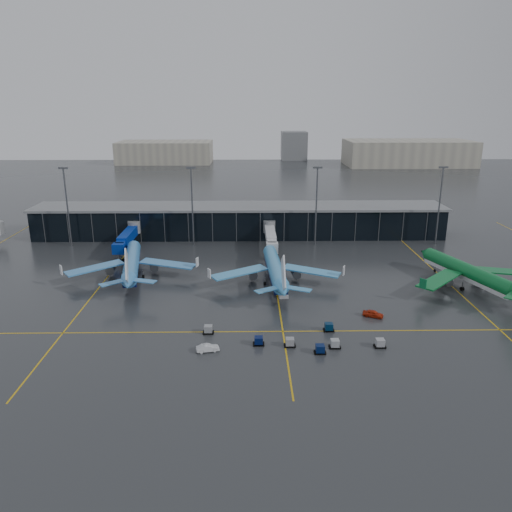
{
  "coord_description": "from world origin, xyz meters",
  "views": [
    {
      "loc": [
        2.99,
        -108.11,
        45.27
      ],
      "look_at": [
        5.0,
        18.0,
        6.0
      ],
      "focal_mm": 35.0,
      "sensor_mm": 36.0,
      "label": 1
    }
  ],
  "objects_px": {
    "mobile_airstair": "(283,294)",
    "baggage_carts": "(302,340)",
    "airliner_klm_near": "(275,260)",
    "service_van_white": "(208,348)",
    "airliner_aer_lingus": "(469,263)",
    "service_van_red": "(373,314)",
    "airliner_arkefly": "(131,254)"
  },
  "relations": [
    {
      "from": "airliner_arkefly",
      "to": "service_van_red",
      "type": "bearing_deg",
      "value": -35.07
    },
    {
      "from": "airliner_aer_lingus",
      "to": "service_van_white",
      "type": "xyz_separation_m",
      "value": [
        -63.19,
        -33.53,
        -5.67
      ]
    },
    {
      "from": "baggage_carts",
      "to": "service_van_red",
      "type": "relative_size",
      "value": 7.95
    },
    {
      "from": "airliner_klm_near",
      "to": "airliner_aer_lingus",
      "type": "bearing_deg",
      "value": -7.45
    },
    {
      "from": "airliner_aer_lingus",
      "to": "mobile_airstair",
      "type": "bearing_deg",
      "value": 169.38
    },
    {
      "from": "airliner_arkefly",
      "to": "service_van_red",
      "type": "height_order",
      "value": "airliner_arkefly"
    },
    {
      "from": "service_van_red",
      "to": "service_van_white",
      "type": "xyz_separation_m",
      "value": [
        -35.03,
        -15.2,
        -0.05
      ]
    },
    {
      "from": "airliner_arkefly",
      "to": "baggage_carts",
      "type": "height_order",
      "value": "airliner_arkefly"
    },
    {
      "from": "airliner_klm_near",
      "to": "mobile_airstair",
      "type": "bearing_deg",
      "value": -84.27
    },
    {
      "from": "mobile_airstair",
      "to": "service_van_white",
      "type": "distance_m",
      "value": 31.84
    },
    {
      "from": "airliner_arkefly",
      "to": "airliner_klm_near",
      "type": "bearing_deg",
      "value": -17.73
    },
    {
      "from": "airliner_aer_lingus",
      "to": "airliner_klm_near",
      "type": "bearing_deg",
      "value": 157.42
    },
    {
      "from": "service_van_red",
      "to": "airliner_arkefly",
      "type": "bearing_deg",
      "value": 90.48
    },
    {
      "from": "baggage_carts",
      "to": "airliner_aer_lingus",
      "type": "bearing_deg",
      "value": 34.13
    },
    {
      "from": "airliner_arkefly",
      "to": "service_van_white",
      "type": "relative_size",
      "value": 9.44
    },
    {
      "from": "airliner_klm_near",
      "to": "mobile_airstair",
      "type": "relative_size",
      "value": 11.65
    },
    {
      "from": "service_van_white",
      "to": "airliner_arkefly",
      "type": "bearing_deg",
      "value": 16.22
    },
    {
      "from": "service_van_red",
      "to": "service_van_white",
      "type": "distance_m",
      "value": 38.18
    },
    {
      "from": "airliner_klm_near",
      "to": "service_van_white",
      "type": "height_order",
      "value": "airliner_klm_near"
    },
    {
      "from": "airliner_arkefly",
      "to": "airliner_aer_lingus",
      "type": "bearing_deg",
      "value": -15.94
    },
    {
      "from": "service_van_red",
      "to": "service_van_white",
      "type": "height_order",
      "value": "service_van_red"
    },
    {
      "from": "airliner_arkefly",
      "to": "baggage_carts",
      "type": "relative_size",
      "value": 1.14
    },
    {
      "from": "airliner_arkefly",
      "to": "service_van_white",
      "type": "xyz_separation_m",
      "value": [
        23.5,
        -42.68,
        -5.55
      ]
    },
    {
      "from": "airliner_aer_lingus",
      "to": "baggage_carts",
      "type": "xyz_separation_m",
      "value": [
        -44.99,
        -30.49,
        -5.62
      ]
    },
    {
      "from": "airliner_aer_lingus",
      "to": "baggage_carts",
      "type": "distance_m",
      "value": 54.64
    },
    {
      "from": "airliner_aer_lingus",
      "to": "mobile_airstair",
      "type": "xyz_separation_m",
      "value": [
        -47.06,
        -6.08,
        -5.61
      ]
    },
    {
      "from": "airliner_klm_near",
      "to": "airliner_aer_lingus",
      "type": "distance_m",
      "value": 48.72
    },
    {
      "from": "baggage_carts",
      "to": "service_van_white",
      "type": "relative_size",
      "value": 8.27
    },
    {
      "from": "mobile_airstair",
      "to": "baggage_carts",
      "type": "bearing_deg",
      "value": -88.74
    },
    {
      "from": "baggage_carts",
      "to": "service_van_white",
      "type": "xyz_separation_m",
      "value": [
        -18.2,
        -3.04,
        -0.05
      ]
    },
    {
      "from": "airliner_klm_near",
      "to": "service_van_white",
      "type": "xyz_separation_m",
      "value": [
        -14.63,
        -37.45,
        -5.46
      ]
    },
    {
      "from": "baggage_carts",
      "to": "service_van_white",
      "type": "distance_m",
      "value": 18.45
    }
  ]
}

